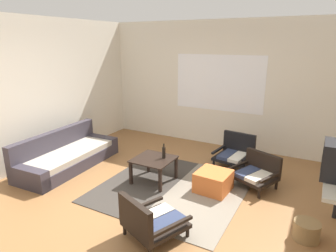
{
  "coord_description": "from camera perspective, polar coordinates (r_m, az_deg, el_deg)",
  "views": [
    {
      "loc": [
        2.05,
        -3.03,
        2.25
      ],
      "look_at": [
        -0.11,
        0.94,
        0.94
      ],
      "focal_mm": 31.24,
      "sensor_mm": 36.0,
      "label": 1
    }
  ],
  "objects": [
    {
      "name": "coffee_table",
      "position": [
        4.84,
        -2.81,
        -7.15
      ],
      "size": [
        0.63,
        0.62,
        0.41
      ],
      "color": "black",
      "rests_on": "ground"
    },
    {
      "name": "far_wall_with_window",
      "position": [
        6.49,
        10.0,
        7.94
      ],
      "size": [
        5.6,
        0.13,
        2.7
      ],
      "color": "silver",
      "rests_on": "ground"
    },
    {
      "name": "wicker_basket",
      "position": [
        4.0,
        25.4,
        -17.94
      ],
      "size": [
        0.3,
        0.3,
        0.23
      ],
      "primitive_type": "cylinder",
      "color": "olive",
      "rests_on": "ground"
    },
    {
      "name": "side_wall_left",
      "position": [
        5.84,
        -25.89,
        5.66
      ],
      "size": [
        0.12,
        6.6,
        2.7
      ],
      "primitive_type": "cube",
      "color": "silver",
      "rests_on": "ground"
    },
    {
      "name": "armchair_by_window",
      "position": [
        5.66,
        12.97,
        -4.99
      ],
      "size": [
        0.7,
        0.65,
        0.59
      ],
      "color": "black",
      "rests_on": "ground"
    },
    {
      "name": "ottoman_orange",
      "position": [
        4.67,
        8.83,
        -10.63
      ],
      "size": [
        0.52,
        0.52,
        0.32
      ],
      "primitive_type": "cube",
      "rotation": [
        0.0,
        0.0,
        -0.06
      ],
      "color": "#D1662D",
      "rests_on": "ground"
    },
    {
      "name": "couch",
      "position": [
        5.78,
        -19.13,
        -5.53
      ],
      "size": [
        0.89,
        2.03,
        0.65
      ],
      "color": "#38333D",
      "rests_on": "ground"
    },
    {
      "name": "area_rug",
      "position": [
        4.77,
        0.83,
        -11.97
      ],
      "size": [
        2.17,
        2.17,
        0.01
      ],
      "color": "#38332D",
      "rests_on": "ground"
    },
    {
      "name": "ground_plane",
      "position": [
        4.3,
        -4.83,
        -15.48
      ],
      "size": [
        7.8,
        7.8,
        0.0
      ],
      "primitive_type": "plane",
      "color": "olive"
    },
    {
      "name": "armchair_corner",
      "position": [
        4.95,
        16.88,
        -8.51
      ],
      "size": [
        0.79,
        0.74,
        0.53
      ],
      "color": "black",
      "rests_on": "ground"
    },
    {
      "name": "glass_bottle",
      "position": [
        4.79,
        -0.82,
        -5.13
      ],
      "size": [
        0.06,
        0.06,
        0.24
      ],
      "color": "black",
      "rests_on": "coffee_table"
    },
    {
      "name": "armchair_striped_foreground",
      "position": [
        3.59,
        -3.54,
        -17.95
      ],
      "size": [
        0.8,
        0.82,
        0.56
      ],
      "color": "black",
      "rests_on": "ground"
    }
  ]
}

